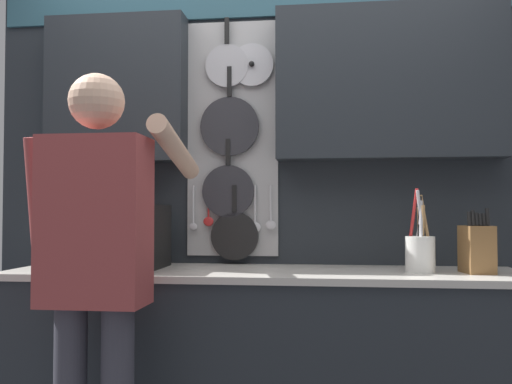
# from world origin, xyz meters

# --- Properties ---
(base_cabinet_counter) EXTENTS (2.26, 0.61, 0.92)m
(base_cabinet_counter) POSITION_xyz_m (0.00, -0.00, 0.45)
(base_cabinet_counter) COLOR #23282D
(base_cabinet_counter) RESTS_ON ground_plane
(back_wall_unit) EXTENTS (2.83, 0.20, 2.34)m
(back_wall_unit) POSITION_xyz_m (0.02, 0.26, 1.46)
(back_wall_unit) COLOR #23282D
(back_wall_unit) RESTS_ON ground_plane
(microwave) EXTENTS (0.47, 0.39, 0.29)m
(microwave) POSITION_xyz_m (-0.70, -0.03, 1.06)
(microwave) COLOR black
(microwave) RESTS_ON base_cabinet_counter
(knife_block) EXTENTS (0.13, 0.16, 0.27)m
(knife_block) POSITION_xyz_m (0.91, -0.03, 1.02)
(knife_block) COLOR brown
(knife_block) RESTS_ON base_cabinet_counter
(utensil_crock) EXTENTS (0.12, 0.12, 0.36)m
(utensil_crock) POSITION_xyz_m (0.68, -0.03, 1.01)
(utensil_crock) COLOR white
(utensil_crock) RESTS_ON base_cabinet_counter
(person) EXTENTS (0.54, 0.66, 1.69)m
(person) POSITION_xyz_m (-0.57, -0.50, 1.01)
(person) COLOR #383842
(person) RESTS_ON ground_plane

